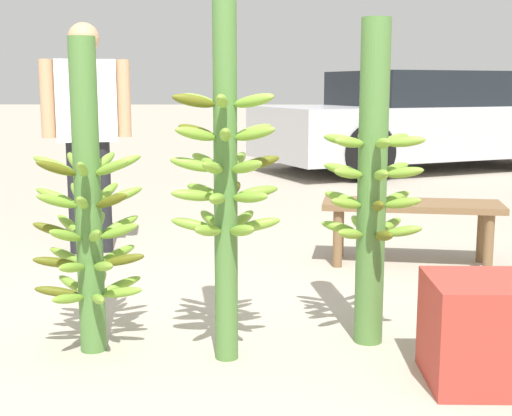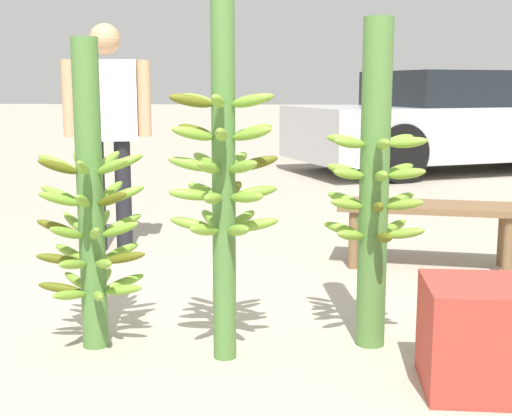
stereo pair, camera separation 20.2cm
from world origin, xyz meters
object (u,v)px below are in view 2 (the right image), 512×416
Objects in this scene: banana_stalk_right at (374,187)px; market_bench at (430,214)px; banana_stalk_left at (91,209)px; banana_stalk_center at (224,168)px; vendor_person at (108,117)px; produce_crate at (479,337)px; parked_car at (459,122)px.

market_bench is at bearing 71.91° from banana_stalk_right.
banana_stalk_left reaches higher than market_bench.
market_bench is at bearing 56.21° from banana_stalk_center.
banana_stalk_right is 0.92× the size of vendor_person.
market_bench is (2.13, -0.30, -0.58)m from vendor_person.
banana_stalk_right is 0.76m from produce_crate.
banana_stalk_right is at bearing 18.56° from banana_stalk_center.
parked_car is 11.48× the size of produce_crate.
banana_stalk_center reaches higher than market_bench.
parked_car is at bearing 41.54° from vendor_person.
parked_car is at bearing 67.50° from banana_stalk_left.
produce_crate is (1.00, -0.23, -0.60)m from banana_stalk_center.
produce_crate is (-0.09, -1.85, -0.13)m from market_bench.
banana_stalk_center is 0.67m from banana_stalk_right.
banana_stalk_right is 1.53m from market_bench.
banana_stalk_left is at bearing -174.04° from banana_stalk_right.
produce_crate is at bearing -49.72° from banana_stalk_right.
vendor_person is 3.76× the size of produce_crate.
banana_stalk_right reaches higher than parked_car.
banana_stalk_center is 1.36× the size of market_bench.
vendor_person is 1.33× the size of market_bench.
banana_stalk_left is 1.15× the size of market_bench.
vendor_person is at bearing 133.56° from produce_crate.
banana_stalk_center reaches higher than vendor_person.
vendor_person reaches higher than produce_crate.
market_bench is 0.25× the size of parked_car.
banana_stalk_left is at bearing 168.82° from produce_crate.
produce_crate is (2.05, -2.15, -0.72)m from vendor_person.
parked_car reaches higher than produce_crate.
banana_stalk_center reaches higher than banana_stalk_right.
produce_crate is at bearing -11.18° from banana_stalk_left.
parked_car is at bearing 80.03° from produce_crate.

